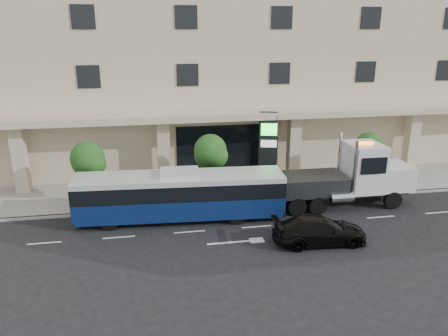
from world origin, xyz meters
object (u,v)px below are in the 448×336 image
object	(u,v)px
city_bus	(180,195)
signage_pylon	(268,147)
black_sedan	(320,230)
tow_truck	(349,177)

from	to	relation	value
city_bus	signage_pylon	xyz separation A→B (m)	(6.96, 5.40, 1.24)
city_bus	signage_pylon	bearing A→B (deg)	41.49
black_sedan	city_bus	bearing A→B (deg)	61.47
tow_truck	signage_pylon	bearing A→B (deg)	130.17
tow_truck	signage_pylon	world-z (taller)	signage_pylon
tow_truck	signage_pylon	size ratio (longest dim) A/B	1.93
city_bus	tow_truck	size ratio (longest dim) A/B	1.23
city_bus	tow_truck	distance (m)	11.14
black_sedan	tow_truck	bearing A→B (deg)	-35.67
black_sedan	signage_pylon	xyz separation A→B (m)	(-0.28, 9.86, 2.12)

